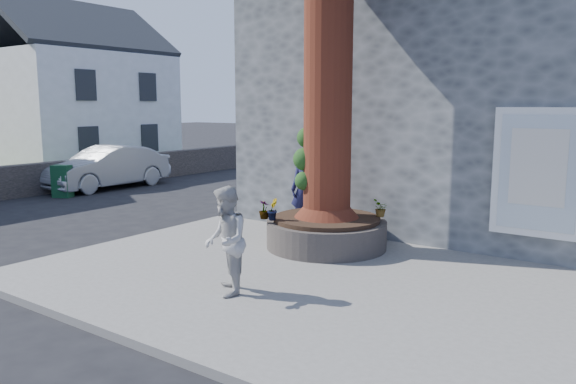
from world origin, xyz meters
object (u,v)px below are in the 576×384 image
Objects in this scene: woman at (226,241)px; car_silver at (107,167)px; man at (306,190)px; a_board_sign at (62,181)px; planter at (326,232)px.

car_silver is at bearing -161.47° from woman.
woman is at bearing -29.75° from car_silver.
man reaches higher than a_board_sign.
car_silver is 2.08m from a_board_sign.
a_board_sign reaches higher than planter.
planter is at bearing 142.19° from woman.
woman is at bearing -91.82° from man.
woman is 1.58× the size of a_board_sign.
car_silver is 4.41× the size of a_board_sign.
planter is at bearing -30.16° from a_board_sign.
woman is at bearing -85.58° from planter.
man reaches higher than woman.
car_silver is (-9.47, 1.94, -0.29)m from man.
planter is 1.28× the size of man.
man reaches higher than car_silver.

